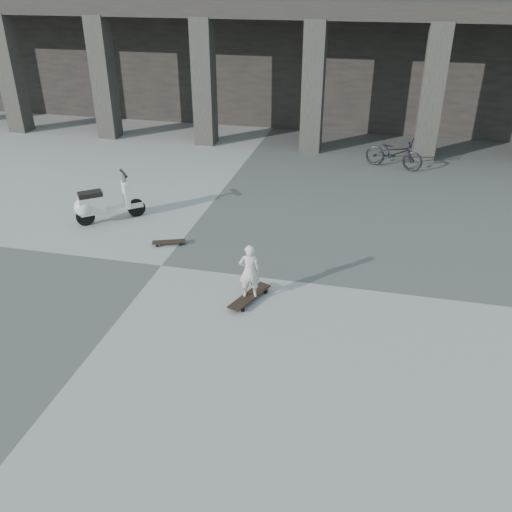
% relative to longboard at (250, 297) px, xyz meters
% --- Properties ---
extents(ground, '(90.00, 90.00, 0.00)m').
position_rel_longboard_xyz_m(ground, '(-2.04, 0.85, -0.08)').
color(ground, '#494946').
rests_on(ground, ground).
extents(colonnade, '(28.00, 8.82, 6.00)m').
position_rel_longboard_xyz_m(colonnade, '(-2.04, 14.62, 2.95)').
color(colonnade, black).
rests_on(colonnade, ground).
extents(longboard, '(0.60, 1.06, 0.10)m').
position_rel_longboard_xyz_m(longboard, '(0.00, 0.00, 0.00)').
color(longboard, black).
rests_on(longboard, ground).
extents(skateboard_spare, '(0.72, 0.41, 0.08)m').
position_rel_longboard_xyz_m(skateboard_spare, '(-2.23, 1.77, -0.02)').
color(skateboard_spare, black).
rests_on(skateboard_spare, ground).
extents(child, '(0.42, 0.33, 1.01)m').
position_rel_longboard_xyz_m(child, '(0.00, 0.00, 0.53)').
color(child, beige).
rests_on(child, longboard).
extents(scooter, '(1.35, 1.16, 1.14)m').
position_rel_longboard_xyz_m(scooter, '(-4.24, 2.49, 0.37)').
color(scooter, black).
rests_on(scooter, ground).
extents(bicycle, '(1.83, 1.10, 0.91)m').
position_rel_longboard_xyz_m(bicycle, '(2.41, 8.15, 0.37)').
color(bicycle, black).
rests_on(bicycle, ground).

